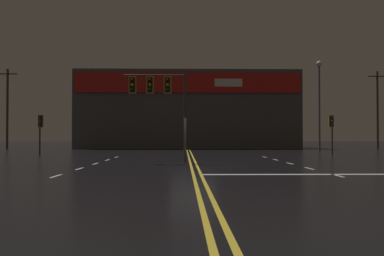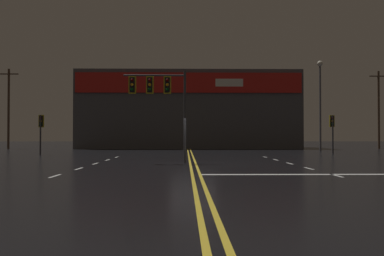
{
  "view_description": "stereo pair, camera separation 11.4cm",
  "coord_description": "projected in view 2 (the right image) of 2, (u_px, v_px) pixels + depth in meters",
  "views": [
    {
      "loc": [
        -0.54,
        -23.28,
        1.49
      ],
      "look_at": [
        0.0,
        3.18,
        2.0
      ],
      "focal_mm": 40.0,
      "sensor_mm": 36.0,
      "label": 1
    },
    {
      "loc": [
        -0.43,
        -23.29,
        1.49
      ],
      "look_at": [
        0.0,
        3.18,
        2.0
      ],
      "focal_mm": 40.0,
      "sensor_mm": 36.0,
      "label": 2
    }
  ],
  "objects": [
    {
      "name": "building_backdrop",
      "position": [
        188.0,
        111.0,
        54.34
      ],
      "size": [
        26.69,
        10.23,
        9.31
      ],
      "color": "#4C4C51",
      "rests_on": "ground"
    },
    {
      "name": "utility_pole_row",
      "position": [
        193.0,
        108.0,
        50.25
      ],
      "size": [
        45.8,
        0.26,
        9.37
      ],
      "color": "#4C3828",
      "rests_on": "ground"
    },
    {
      "name": "traffic_signal_corner_northeast",
      "position": [
        332.0,
        125.0,
        35.68
      ],
      "size": [
        0.42,
        0.36,
        3.25
      ],
      "color": "#38383D",
      "rests_on": "ground"
    },
    {
      "name": "road_markings",
      "position": [
        214.0,
        165.0,
        21.92
      ],
      "size": [
        15.74,
        60.0,
        0.01
      ],
      "color": "gold",
      "rests_on": "ground"
    },
    {
      "name": "streetlight_median_approach",
      "position": [
        320.0,
        93.0,
        43.78
      ],
      "size": [
        0.56,
        0.56,
        9.24
      ],
      "color": "#59595E",
      "rests_on": "ground"
    },
    {
      "name": "traffic_signal_median",
      "position": [
        158.0,
        91.0,
        23.88
      ],
      "size": [
        3.5,
        0.36,
        5.15
      ],
      "color": "#38383D",
      "rests_on": "ground"
    },
    {
      "name": "traffic_signal_corner_northwest",
      "position": [
        41.0,
        126.0,
        33.83
      ],
      "size": [
        0.42,
        0.36,
        3.19
      ],
      "color": "#38383D",
      "rests_on": "ground"
    },
    {
      "name": "ground_plane",
      "position": [
        193.0,
        164.0,
        23.26
      ],
      "size": [
        200.0,
        200.0,
        0.0
      ],
      "primitive_type": "plane",
      "color": "black"
    }
  ]
}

